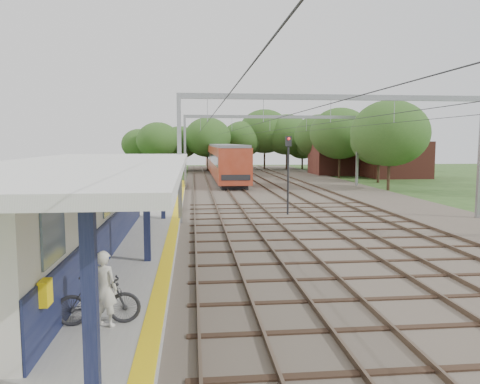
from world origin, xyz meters
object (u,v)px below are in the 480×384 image
person (104,288)px  bicycle (98,301)px  train (222,159)px  signal_post (288,164)px

person → bicycle: bearing=-1.5°
train → signal_post: (1.85, -32.96, 0.86)m
person → signal_post: signal_post is taller
bicycle → train: train is taller
train → signal_post: signal_post is taller
bicycle → signal_post: signal_post is taller
person → train: (5.81, 49.96, 1.05)m
bicycle → signal_post: bearing=-28.9°
person → train: bearing=-74.4°
person → signal_post: (7.66, 17.00, 1.91)m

